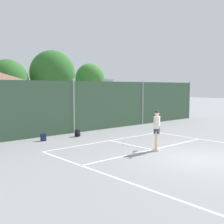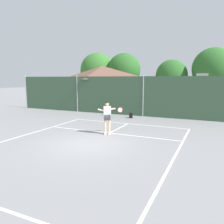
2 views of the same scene
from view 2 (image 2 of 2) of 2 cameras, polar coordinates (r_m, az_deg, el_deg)
name	(u,v)px [view 2 (image 2 of 2)]	position (r m, az deg, el deg)	size (l,w,h in m)	color
ground_plane	(87,144)	(10.89, -6.34, -8.21)	(120.00, 120.00, 0.00)	gray
court_markings	(94,141)	(11.42, -4.65, -7.37)	(8.30, 11.10, 0.01)	white
chainlink_fence	(143,96)	(18.77, 7.95, 3.96)	(26.09, 0.09, 3.47)	#38563D
basketball_hoop	(202,89)	(19.63, 21.87, 5.52)	(0.90, 0.67, 3.55)	#9E9EA3
clubhouse_building	(102,86)	(23.98, -2.56, 6.54)	(7.49, 5.31, 4.47)	beige
treeline_backdrop	(153,71)	(30.20, 10.36, 10.31)	(24.62, 4.57, 6.85)	brown
tennis_player	(107,115)	(12.54, -1.19, -0.73)	(1.21, 0.87, 1.85)	silver
tennis_ball	(117,126)	(14.60, 1.26, -3.71)	(0.07, 0.07, 0.07)	#CCE033
backpack_navy	(107,114)	(18.91, -1.19, -0.42)	(0.31, 0.28, 0.46)	navy
backpack_black	(131,116)	(17.95, 4.83, -0.93)	(0.32, 0.31, 0.46)	black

